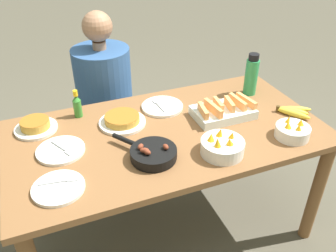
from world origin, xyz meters
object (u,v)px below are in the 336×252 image
(empty_plate_far_right, at_px, (61,150))
(water_bottle, at_px, (251,75))
(banana_bunch, at_px, (293,111))
(hot_sauce_bottle, at_px, (77,105))
(empty_plate_near_front, at_px, (58,188))
(empty_plate_far_left, at_px, (162,107))
(melon_tray, at_px, (223,111))
(person_figure, at_px, (107,113))
(frittata_plate_center, at_px, (36,126))
(fruit_bowl_citrus, at_px, (292,131))
(frittata_plate_side, at_px, (122,120))
(fruit_bowl_mango, at_px, (222,146))
(skillet, at_px, (152,153))

(empty_plate_far_right, relative_size, water_bottle, 0.90)
(banana_bunch, relative_size, hot_sauce_bottle, 1.24)
(empty_plate_near_front, xyz_separation_m, hot_sauce_bottle, (0.18, 0.56, 0.06))
(empty_plate_far_left, bearing_deg, melon_tray, -37.10)
(melon_tray, relative_size, person_figure, 0.28)
(empty_plate_far_right, height_order, water_bottle, water_bottle)
(frittata_plate_center, bearing_deg, empty_plate_near_front, -84.40)
(fruit_bowl_citrus, distance_m, person_figure, 1.28)
(fruit_bowl_citrus, bearing_deg, hot_sauce_bottle, 148.04)
(frittata_plate_side, relative_size, person_figure, 0.21)
(empty_plate_far_left, bearing_deg, water_bottle, -3.31)
(empty_plate_near_front, xyz_separation_m, empty_plate_far_left, (0.65, 0.47, -0.00))
(empty_plate_near_front, relative_size, empty_plate_far_right, 0.96)
(banana_bunch, relative_size, empty_plate_far_left, 0.83)
(melon_tray, relative_size, frittata_plate_side, 1.31)
(empty_plate_far_left, height_order, fruit_bowl_citrus, fruit_bowl_citrus)
(frittata_plate_center, height_order, water_bottle, water_bottle)
(banana_bunch, distance_m, water_bottle, 0.33)
(empty_plate_near_front, distance_m, person_figure, 1.07)
(banana_bunch, relative_size, frittata_plate_side, 0.79)
(frittata_plate_center, relative_size, empty_plate_near_front, 0.99)
(hot_sauce_bottle, bearing_deg, empty_plate_far_left, -10.65)
(banana_bunch, distance_m, empty_plate_near_front, 1.31)
(empty_plate_far_left, height_order, fruit_bowl_mango, fruit_bowl_mango)
(empty_plate_far_right, height_order, person_figure, person_figure)
(empty_plate_far_left, xyz_separation_m, water_bottle, (0.57, -0.03, 0.11))
(fruit_bowl_mango, relative_size, hot_sauce_bottle, 1.30)
(water_bottle, relative_size, person_figure, 0.22)
(fruit_bowl_mango, distance_m, person_figure, 1.09)
(fruit_bowl_citrus, distance_m, water_bottle, 0.50)
(frittata_plate_side, distance_m, fruit_bowl_citrus, 0.89)
(empty_plate_far_right, distance_m, fruit_bowl_citrus, 1.15)
(empty_plate_near_front, bearing_deg, empty_plate_far_left, 36.15)
(empty_plate_far_right, xyz_separation_m, fruit_bowl_mango, (0.71, -0.30, 0.03))
(empty_plate_far_left, relative_size, empty_plate_far_right, 1.03)
(fruit_bowl_mango, bearing_deg, empty_plate_near_front, 177.46)
(frittata_plate_center, relative_size, water_bottle, 0.85)
(frittata_plate_center, bearing_deg, empty_plate_far_left, -2.54)
(banana_bunch, relative_size, person_figure, 0.17)
(banana_bunch, xyz_separation_m, frittata_plate_side, (-0.92, 0.26, 0.00))
(frittata_plate_center, distance_m, fruit_bowl_mango, 0.97)
(water_bottle, height_order, hot_sauce_bottle, water_bottle)
(banana_bunch, bearing_deg, skillet, -174.42)
(fruit_bowl_mango, height_order, water_bottle, water_bottle)
(skillet, relative_size, fruit_bowl_citrus, 1.85)
(skillet, bearing_deg, hot_sauce_bottle, -7.31)
(empty_plate_far_right, bearing_deg, banana_bunch, -5.71)
(melon_tray, height_order, water_bottle, water_bottle)
(banana_bunch, distance_m, frittata_plate_center, 1.40)
(frittata_plate_center, xyz_separation_m, water_bottle, (1.26, -0.06, 0.10))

